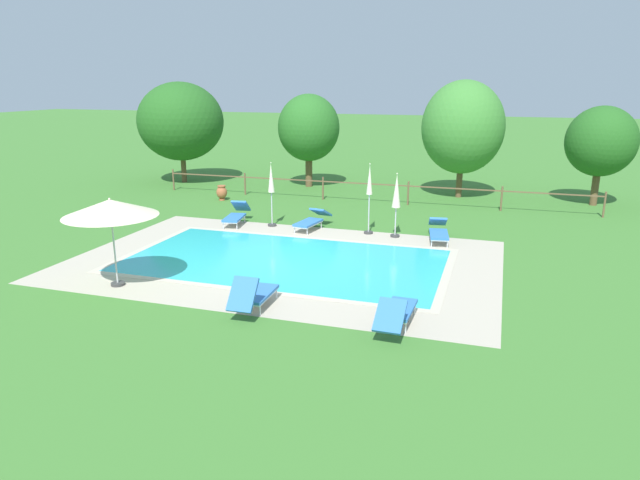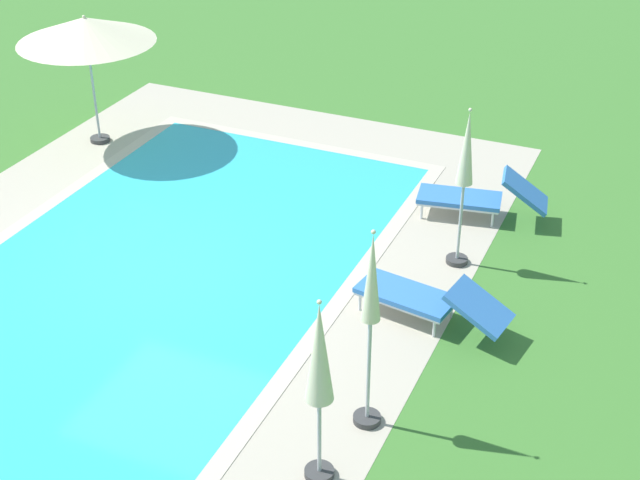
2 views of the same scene
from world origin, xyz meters
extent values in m
plane|color=#3D752D|center=(0.00, 0.00, 0.00)|extent=(160.00, 160.00, 0.00)
cube|color=#B2A893|center=(0.00, 0.00, 0.00)|extent=(12.71, 8.40, 0.01)
cube|color=#2DB7C6|center=(0.00, 0.00, 0.01)|extent=(9.45, 5.14, 0.01)
cube|color=#C0B59F|center=(0.00, 2.69, 0.01)|extent=(9.93, 0.24, 0.01)
cube|color=#C0B59F|center=(0.00, -2.69, 0.01)|extent=(9.93, 0.24, 0.01)
cube|color=#C0B59F|center=(-4.84, 0.00, 0.01)|extent=(0.24, 5.14, 0.01)
cube|color=#3370BC|center=(-0.47, 3.60, 0.32)|extent=(0.80, 1.38, 0.07)
cube|color=#3370BC|center=(-0.31, 4.62, 0.50)|extent=(0.72, 0.87, 0.43)
cube|color=silver|center=(-0.47, 3.60, 0.26)|extent=(0.76, 1.35, 0.04)
cylinder|color=silver|center=(-0.31, 3.02, 0.14)|extent=(0.04, 0.04, 0.28)
cylinder|color=silver|center=(-0.81, 3.10, 0.14)|extent=(0.04, 0.04, 0.28)
cylinder|color=silver|center=(-0.13, 4.11, 0.14)|extent=(0.04, 0.04, 0.28)
cylinder|color=silver|center=(-0.64, 4.19, 0.14)|extent=(0.04, 0.04, 0.28)
cube|color=#3370BC|center=(-3.38, 3.49, 0.32)|extent=(0.82, 1.38, 0.07)
cube|color=#3370BC|center=(-3.56, 4.47, 0.56)|extent=(0.72, 0.82, 0.54)
cube|color=silver|center=(-3.38, 3.49, 0.26)|extent=(0.78, 1.35, 0.04)
cylinder|color=silver|center=(-3.04, 2.99, 0.14)|extent=(0.04, 0.04, 0.28)
cylinder|color=silver|center=(-3.54, 2.90, 0.14)|extent=(0.04, 0.04, 0.28)
cylinder|color=silver|center=(-3.23, 4.08, 0.14)|extent=(0.04, 0.04, 0.28)
cylinder|color=silver|center=(-3.73, 3.99, 0.14)|extent=(0.04, 0.04, 0.28)
cylinder|color=#383838|center=(-3.45, -3.40, 0.04)|extent=(0.36, 0.36, 0.08)
cylinder|color=#B2B5B7|center=(-3.45, -3.40, 1.16)|extent=(0.04, 0.04, 2.32)
cone|color=beige|center=(-3.45, -3.40, 2.12)|extent=(2.43, 2.43, 0.44)
sphere|color=beige|center=(-3.45, -3.40, 2.35)|extent=(0.06, 0.06, 0.06)
cylinder|color=#383838|center=(2.70, 3.74, 0.04)|extent=(0.32, 0.32, 0.08)
cylinder|color=#B2B5B7|center=(2.70, 3.74, 0.53)|extent=(0.04, 0.04, 1.07)
cone|color=beige|center=(2.70, 3.74, 1.64)|extent=(0.30, 0.30, 1.15)
sphere|color=beige|center=(2.70, 3.74, 2.23)|extent=(0.05, 0.05, 0.05)
cylinder|color=#383838|center=(1.71, 3.90, 0.04)|extent=(0.32, 0.32, 0.08)
cylinder|color=#B2B5B7|center=(1.71, 3.90, 0.72)|extent=(0.04, 0.04, 1.43)
cone|color=beige|center=(1.71, 3.90, 1.96)|extent=(0.21, 0.21, 1.05)
sphere|color=beige|center=(1.71, 3.90, 2.50)|extent=(0.05, 0.05, 0.05)
cylinder|color=#383838|center=(-2.00, 3.87, 0.04)|extent=(0.32, 0.32, 0.08)
cylinder|color=#B2B5B7|center=(-2.00, 3.87, 0.65)|extent=(0.04, 0.04, 1.30)
cone|color=beige|center=(-2.00, 3.87, 1.84)|extent=(0.24, 0.24, 1.07)
sphere|color=beige|center=(-2.00, 3.87, 2.39)|extent=(0.05, 0.05, 0.05)
camera|label=1|loc=(6.06, -15.37, 5.25)|focal=31.90mm
camera|label=2|loc=(9.18, 6.58, 7.11)|focal=51.42mm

